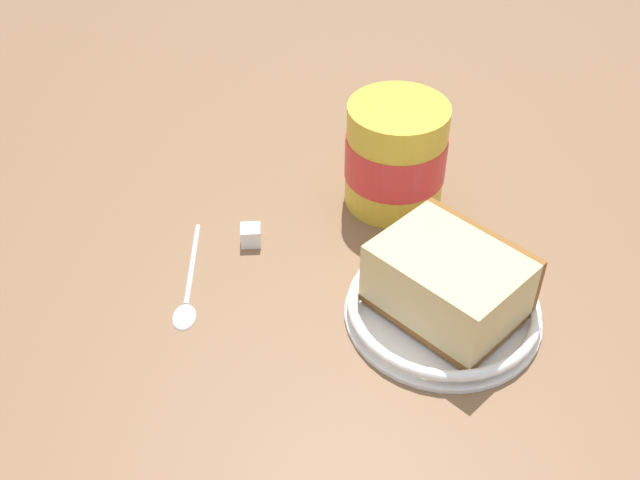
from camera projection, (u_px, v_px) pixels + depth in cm
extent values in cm
cube|color=brown|center=(317.00, 302.00, 68.00)|extent=(151.67, 151.67, 3.60)
cylinder|color=white|center=(442.00, 312.00, 64.04)|extent=(16.30, 16.30, 0.83)
torus|color=white|center=(444.00, 305.00, 63.47)|extent=(15.92, 15.92, 0.92)
cube|color=brown|center=(443.00, 306.00, 63.57)|extent=(13.13, 10.88, 0.60)
cube|color=#DBC184|center=(447.00, 280.00, 61.64)|extent=(13.13, 10.88, 5.30)
cube|color=brown|center=(480.00, 254.00, 64.00)|extent=(11.20, 3.45, 5.30)
cylinder|color=gold|center=(399.00, 156.00, 72.66)|extent=(9.45, 9.45, 10.49)
cylinder|color=red|center=(399.00, 157.00, 72.72)|extent=(9.64, 9.64, 4.28)
cylinder|color=brown|center=(402.00, 123.00, 70.27)|extent=(8.31, 8.31, 0.40)
torus|color=gold|center=(398.00, 129.00, 76.22)|extent=(3.53, 5.44, 5.62)
ellipsoid|color=silver|center=(184.00, 314.00, 63.88)|extent=(3.28, 3.60, 0.80)
cylinder|color=silver|center=(192.00, 261.00, 68.99)|extent=(5.86, 9.02, 0.50)
cube|color=white|center=(251.00, 235.00, 70.69)|extent=(2.50, 2.50, 1.80)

